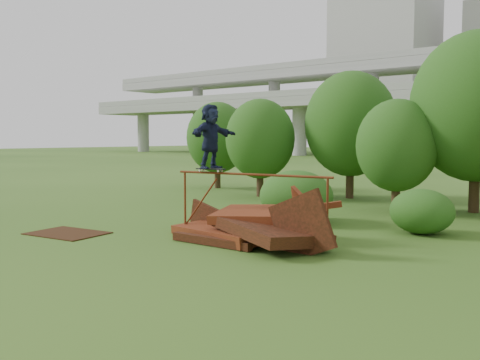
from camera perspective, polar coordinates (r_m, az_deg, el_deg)
The scene contains 14 objects.
ground at distance 13.02m, azimuth -2.82°, elevation -7.76°, with size 240.00×240.00×0.00m, color #2D5116.
scrap_pile at distance 14.34m, azimuth 1.43°, elevation -5.03°, with size 5.64×3.43×1.96m.
grind_rail at distance 14.36m, azimuth 1.15°, elevation -0.83°, with size 4.65×0.74×1.82m.
skateboard at distance 15.00m, azimuth -3.15°, elevation 1.17°, with size 0.89×0.36×0.09m.
skater at distance 14.97m, azimuth -3.16°, elevation 4.68°, with size 1.67×0.53×1.80m, color #151C36.
flat_plate at distance 16.29m, azimuth -17.94°, elevation -5.43°, with size 2.13×1.52×0.03m, color black.
tree_0 at distance 25.05m, azimuth 2.16°, elevation 4.40°, with size 3.25×3.25×4.58m.
tree_1 at distance 24.85m, azimuth 11.73°, elevation 5.87°, with size 4.15×4.15×5.78m.
tree_2 at distance 20.56m, azimuth 16.38°, elevation 3.54°, with size 2.98×2.98×4.20m.
tree_3 at distance 21.51m, azimuth 23.97°, elevation 7.16°, with size 4.81×4.81×6.67m.
tree_6 at distance 29.30m, azimuth -2.42°, elevation 4.55°, with size 3.37×3.37×4.71m.
shrub_left at distance 17.60m, azimuth 6.01°, elevation -1.73°, with size 2.47×2.28×1.71m, color #264C14.
shrub_right at distance 16.26m, azimuth 18.82°, elevation -3.20°, with size 1.84×1.69×1.30m, color #264C14.
building_left at distance 115.30m, azimuth 15.18°, elevation 11.76°, with size 18.00×16.00×35.00m, color #9E9E99.
Camera 1 is at (8.48, -9.48, 2.78)m, focal length 40.00 mm.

